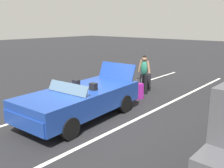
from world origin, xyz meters
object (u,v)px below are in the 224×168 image
(suitcase_medium_bright, at_px, (138,91))
(traveler_person, at_px, (144,72))
(suitcase_large_black, at_px, (145,81))
(suitcase_small_carryon, at_px, (117,87))
(duffel_bag, at_px, (130,87))
(convertible_car, at_px, (76,102))

(suitcase_medium_bright, relative_size, traveler_person, 0.52)
(suitcase_large_black, distance_m, traveler_person, 0.97)
(suitcase_large_black, bearing_deg, suitcase_small_carryon, -65.18)
(suitcase_small_carryon, bearing_deg, duffel_bag, -105.99)
(suitcase_large_black, height_order, suitcase_medium_bright, suitcase_medium_bright)
(duffel_bag, bearing_deg, convertible_car, 12.09)
(convertible_car, bearing_deg, suitcase_medium_bright, 173.31)
(suitcase_large_black, bearing_deg, convertible_car, -32.85)
(suitcase_large_black, height_order, duffel_bag, suitcase_large_black)
(convertible_car, height_order, suitcase_large_black, convertible_car)
(suitcase_large_black, xyz_separation_m, suitcase_medium_bright, (1.46, 0.61, -0.06))
(suitcase_small_carryon, bearing_deg, convertible_car, 113.99)
(traveler_person, bearing_deg, suitcase_large_black, -153.10)
(suitcase_medium_bright, xyz_separation_m, traveler_person, (-0.77, -0.22, 0.62))
(suitcase_large_black, height_order, traveler_person, traveler_person)
(convertible_car, distance_m, suitcase_large_black, 4.59)
(duffel_bag, bearing_deg, suitcase_large_black, 149.07)
(convertible_car, xyz_separation_m, suitcase_large_black, (-4.57, -0.45, -0.22))
(suitcase_small_carryon, relative_size, duffel_bag, 1.30)
(suitcase_medium_bright, bearing_deg, suitcase_large_black, -43.85)
(suitcase_small_carryon, xyz_separation_m, duffel_bag, (-0.61, 0.25, -0.10))
(suitcase_large_black, xyz_separation_m, suitcase_small_carryon, (1.26, -0.63, -0.11))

